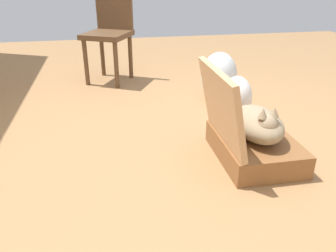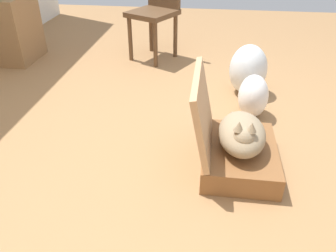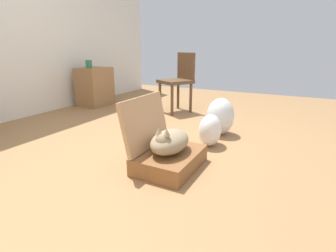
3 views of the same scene
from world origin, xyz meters
name	(u,v)px [view 2 (image 2 of 3)]	position (x,y,z in m)	size (l,w,h in m)	color
ground_plane	(173,130)	(0.00, 0.00, 0.00)	(7.68, 7.68, 0.00)	#9E7247
suitcase_base	(239,156)	(-0.36, -0.46, 0.07)	(0.61, 0.45, 0.14)	brown
suitcase_lid	(203,112)	(-0.36, -0.22, 0.37)	(0.61, 0.45, 0.04)	tan
cat	(242,134)	(-0.37, -0.46, 0.24)	(0.52, 0.28, 0.24)	#998466
plastic_bag_white	(253,96)	(0.29, -0.58, 0.17)	(0.29, 0.23, 0.33)	white
plastic_bag_clear	(248,70)	(0.70, -0.57, 0.22)	(0.33, 0.32, 0.43)	silver
side_table	(11,29)	(1.21, 1.85, 0.33)	(0.53, 0.44, 0.66)	olive
chair	(156,9)	(1.49, 0.35, 0.51)	(0.59, 0.58, 0.92)	brown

